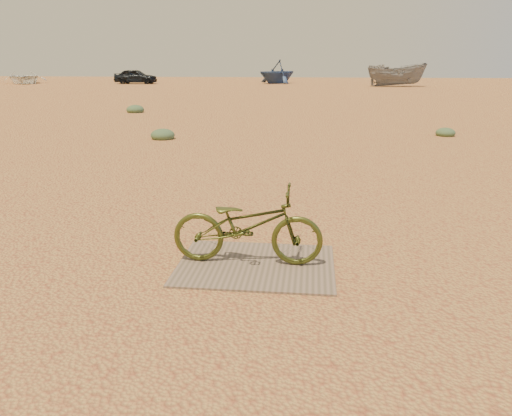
# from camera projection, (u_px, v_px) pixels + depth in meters

# --- Properties ---
(ground) EXTENTS (120.00, 120.00, 0.00)m
(ground) POSITION_uv_depth(u_px,v_px,m) (226.00, 245.00, 5.94)
(ground) COLOR tan
(ground) RESTS_ON ground
(plywood_board) EXTENTS (1.66, 1.28, 0.02)m
(plywood_board) POSITION_uv_depth(u_px,v_px,m) (256.00, 265.00, 5.32)
(plywood_board) COLOR #7A6254
(plywood_board) RESTS_ON ground
(bicycle) EXTENTS (1.60, 0.56, 0.84)m
(bicycle) POSITION_uv_depth(u_px,v_px,m) (247.00, 225.00, 5.25)
(bicycle) COLOR #3D4518
(bicycle) RESTS_ON plywood_board
(car) EXTENTS (3.86, 1.56, 1.31)m
(car) POSITION_uv_depth(u_px,v_px,m) (136.00, 76.00, 45.90)
(car) COLOR black
(car) RESTS_ON ground
(boat_near_left) EXTENTS (5.80, 6.51, 1.11)m
(boat_near_left) POSITION_uv_depth(u_px,v_px,m) (23.00, 77.00, 46.36)
(boat_near_left) COLOR silver
(boat_near_left) RESTS_ON ground
(boat_far_left) EXTENTS (5.39, 5.40, 2.15)m
(boat_far_left) POSITION_uv_depth(u_px,v_px,m) (277.00, 72.00, 46.25)
(boat_far_left) COLOR #31497A
(boat_far_left) RESTS_ON ground
(boat_mid_right) EXTENTS (5.05, 2.38, 1.89)m
(boat_mid_right) POSITION_uv_depth(u_px,v_px,m) (397.00, 75.00, 41.03)
(boat_mid_right) COLOR slate
(boat_mid_right) RESTS_ON ground
(kale_a) EXTENTS (0.66, 0.66, 0.37)m
(kale_a) POSITION_uv_depth(u_px,v_px,m) (163.00, 139.00, 13.90)
(kale_a) COLOR #4D6746
(kale_a) RESTS_ON ground
(kale_b) EXTENTS (0.55, 0.55, 0.30)m
(kale_b) POSITION_uv_depth(u_px,v_px,m) (445.00, 136.00, 14.46)
(kale_b) COLOR #4D6746
(kale_b) RESTS_ON ground
(kale_c) EXTENTS (0.73, 0.73, 0.40)m
(kale_c) POSITION_uv_depth(u_px,v_px,m) (135.00, 112.00, 20.90)
(kale_c) COLOR #4D6746
(kale_c) RESTS_ON ground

